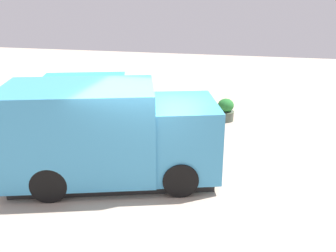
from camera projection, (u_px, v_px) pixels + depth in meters
The scene contains 5 objects.
ground_plane at pixel (144, 186), 9.14m from camera, with size 40.00×40.00×0.00m, color #B6A18E.
food_truck at pixel (108, 136), 9.11m from camera, with size 3.51×5.41×2.39m.
planter_flowering_near at pixel (164, 117), 12.95m from camera, with size 0.43×0.43×0.68m.
planter_flowering_far at pixel (226, 110), 13.58m from camera, with size 0.62×0.62×0.81m.
planter_flowering_side at pixel (77, 115), 12.77m from camera, with size 0.62×0.62×0.89m.
Camera 1 is at (-7.78, -2.32, 4.47)m, focal length 40.36 mm.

